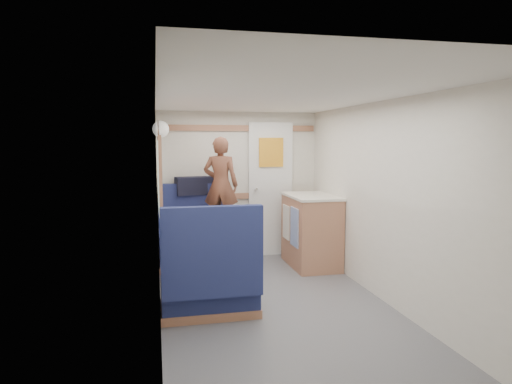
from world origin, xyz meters
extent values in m
plane|color=#515156|center=(0.00, 0.00, 0.00)|extent=(4.50, 4.50, 0.00)
plane|color=silver|center=(0.00, 0.00, 2.00)|extent=(4.50, 4.50, 0.00)
cube|color=silver|center=(0.00, 2.25, 1.00)|extent=(2.20, 0.02, 2.00)
cube|color=silver|center=(-1.10, 0.00, 1.00)|extent=(0.02, 4.50, 2.00)
cube|color=silver|center=(1.10, 0.00, 1.00)|extent=(0.02, 4.50, 2.00)
cube|color=#9F6448|center=(0.00, 2.23, 0.85)|extent=(2.15, 0.02, 0.08)
cube|color=#9F6448|center=(0.00, 2.23, 1.78)|extent=(2.15, 0.02, 0.08)
cube|color=#92A088|center=(-1.08, 1.00, 1.25)|extent=(0.04, 1.30, 0.72)
cube|color=white|center=(0.45, 2.22, 0.93)|extent=(0.62, 0.04, 1.86)
cube|color=yellow|center=(0.45, 2.19, 1.45)|extent=(0.34, 0.03, 0.40)
cylinder|color=silver|center=(0.23, 2.17, 0.95)|extent=(0.04, 0.10, 0.04)
cube|color=white|center=(-0.65, 1.00, 0.70)|extent=(0.62, 0.92, 0.04)
cylinder|color=silver|center=(-0.65, 1.00, 0.35)|extent=(0.08, 0.08, 0.66)
cylinder|color=silver|center=(-0.65, 1.00, 0.01)|extent=(0.36, 0.36, 0.03)
cube|color=#181A4D|center=(-0.65, 1.80, 0.23)|extent=(0.88, 0.50, 0.45)
cube|color=#181A4D|center=(-0.65, 2.08, 0.65)|extent=(0.88, 0.10, 0.80)
cube|color=#9F6448|center=(-0.65, 1.80, 0.04)|extent=(0.90, 0.52, 0.08)
cube|color=#181A4D|center=(-0.65, 0.20, 0.23)|extent=(0.88, 0.50, 0.45)
cube|color=#181A4D|center=(-0.65, -0.08, 0.65)|extent=(0.88, 0.10, 0.80)
cube|color=#9F6448|center=(-0.65, 0.20, 0.04)|extent=(0.90, 0.52, 0.08)
cube|color=#9F6448|center=(-0.65, 2.12, 0.88)|extent=(0.90, 0.14, 0.04)
sphere|color=white|center=(-1.04, 1.85, 1.75)|extent=(0.20, 0.20, 0.20)
cube|color=#9F6448|center=(0.82, 1.55, 0.45)|extent=(0.54, 0.90, 0.90)
cube|color=silver|center=(0.82, 1.55, 0.91)|extent=(0.56, 0.92, 0.03)
cube|color=#5972B2|center=(0.54, 1.37, 0.55)|extent=(0.01, 0.30, 0.48)
cube|color=silver|center=(0.54, 1.73, 0.55)|extent=(0.01, 0.28, 0.44)
imported|color=brown|center=(-0.32, 1.74, 1.06)|extent=(0.52, 0.43, 1.21)
cube|color=black|center=(-0.62, 2.12, 1.02)|extent=(0.52, 0.31, 0.23)
cube|color=white|center=(-0.56, 0.92, 0.73)|extent=(0.28, 0.35, 0.02)
sphere|color=orange|center=(-0.53, 0.92, 0.77)|extent=(0.06, 0.06, 0.06)
cube|color=#F2E18C|center=(-0.53, 0.64, 0.76)|extent=(0.12, 0.09, 0.04)
cylinder|color=white|center=(-0.70, 0.98, 0.72)|extent=(0.06, 0.06, 0.01)
cylinder|color=white|center=(-0.70, 0.98, 0.78)|extent=(0.01, 0.01, 0.10)
sphere|color=#48070C|center=(-0.70, 0.98, 0.85)|extent=(0.08, 0.08, 0.08)
cylinder|color=white|center=(-0.80, 0.67, 0.77)|extent=(0.06, 0.06, 0.10)
cylinder|color=white|center=(-0.68, 1.29, 0.78)|extent=(0.07, 0.07, 0.11)
cylinder|color=silver|center=(-0.55, 1.03, 0.78)|extent=(0.07, 0.07, 0.12)
cylinder|color=#955115|center=(-0.55, 1.06, 0.77)|extent=(0.07, 0.07, 0.11)
cylinder|color=black|center=(-0.64, 0.91, 0.77)|extent=(0.04, 0.04, 0.10)
cylinder|color=white|center=(-0.68, 0.95, 0.77)|extent=(0.04, 0.04, 0.09)
cube|color=brown|center=(-0.43, 1.20, 0.77)|extent=(0.20, 0.28, 0.10)
camera|label=1|loc=(-1.11, -3.92, 1.60)|focal=32.00mm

